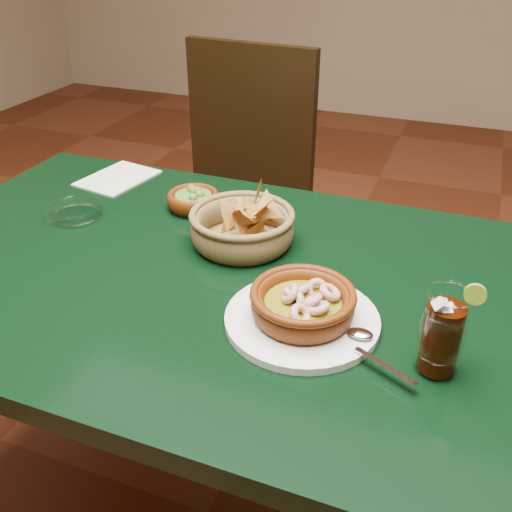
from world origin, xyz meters
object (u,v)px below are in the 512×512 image
(dining_chair, at_px, (232,196))
(cola_drink, at_px, (442,333))
(chip_basket, at_px, (243,226))
(shrimp_plate, at_px, (303,308))
(dining_table, at_px, (193,307))

(dining_chair, distance_m, cola_drink, 1.12)
(dining_chair, height_order, chip_basket, dining_chair)
(shrimp_plate, bearing_deg, chip_basket, 132.32)
(dining_table, xyz_separation_m, cola_drink, (0.46, -0.13, 0.17))
(chip_basket, distance_m, cola_drink, 0.47)
(dining_table, distance_m, chip_basket, 0.19)
(cola_drink, bearing_deg, shrimp_plate, 170.63)
(dining_table, bearing_deg, chip_basket, 60.69)
(cola_drink, bearing_deg, dining_table, 164.17)
(dining_table, relative_size, dining_chair, 1.21)
(shrimp_plate, bearing_deg, dining_chair, 120.40)
(dining_chair, bearing_deg, dining_table, -72.43)
(dining_chair, relative_size, shrimp_plate, 3.10)
(chip_basket, bearing_deg, dining_table, -119.31)
(dining_table, xyz_separation_m, dining_chair, (-0.23, 0.71, -0.11))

